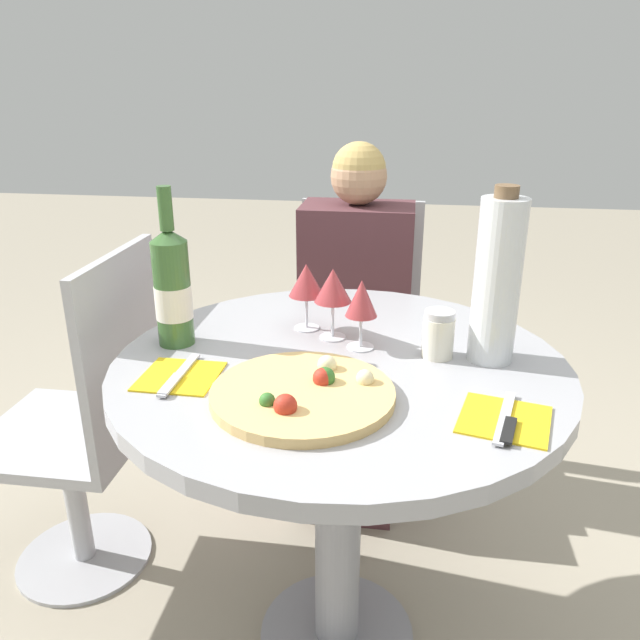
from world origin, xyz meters
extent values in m
plane|color=#9E937F|center=(0.00, 0.00, 0.00)|extent=(12.00, 12.00, 0.00)
cylinder|color=gray|center=(0.00, 0.00, 0.01)|extent=(0.39, 0.39, 0.02)
cylinder|color=gray|center=(0.00, 0.00, 0.38)|extent=(0.11, 0.11, 0.72)
cylinder|color=#9E9EA3|center=(0.00, 0.00, 0.76)|extent=(0.96, 0.96, 0.04)
cylinder|color=#ADADB2|center=(-0.03, 0.77, 0.01)|extent=(0.38, 0.38, 0.01)
cylinder|color=#ADADB2|center=(-0.03, 0.77, 0.21)|extent=(0.06, 0.06, 0.41)
cube|color=#ADADB2|center=(-0.03, 0.77, 0.43)|extent=(0.43, 0.43, 0.03)
cube|color=#ADADB2|center=(-0.03, 0.97, 0.69)|extent=(0.43, 0.02, 0.50)
cube|color=#512D33|center=(-0.03, 0.60, 0.22)|extent=(0.30, 0.35, 0.44)
cube|color=#512D33|center=(-0.03, 0.77, 0.70)|extent=(0.36, 0.23, 0.52)
sphere|color=tan|center=(-0.03, 0.77, 1.05)|extent=(0.18, 0.18, 0.18)
sphere|color=tan|center=(-0.03, 0.77, 1.07)|extent=(0.17, 0.17, 0.17)
cylinder|color=#ADADB2|center=(-0.77, 0.17, 0.01)|extent=(0.38, 0.38, 0.01)
cylinder|color=#ADADB2|center=(-0.77, 0.17, 0.21)|extent=(0.06, 0.06, 0.41)
cube|color=#ADADB2|center=(-0.77, 0.17, 0.43)|extent=(0.43, 0.43, 0.03)
cube|color=#ADADB2|center=(-0.57, 0.17, 0.69)|extent=(0.02, 0.43, 0.50)
cylinder|color=#DBB26B|center=(-0.05, -0.18, 0.79)|extent=(0.34, 0.34, 0.02)
sphere|color=beige|center=(-0.02, -0.08, 0.81)|extent=(0.04, 0.04, 0.04)
sphere|color=#B22D1E|center=(-0.07, -0.26, 0.81)|extent=(0.04, 0.04, 0.04)
sphere|color=#336B28|center=(-0.01, -0.14, 0.81)|extent=(0.04, 0.04, 0.04)
sphere|color=beige|center=(0.06, -0.13, 0.81)|extent=(0.03, 0.03, 0.03)
sphere|color=#336B28|center=(-0.10, -0.24, 0.80)|extent=(0.03, 0.03, 0.03)
sphere|color=#B22D1E|center=(-0.02, -0.14, 0.81)|extent=(0.04, 0.04, 0.04)
cylinder|color=#38602D|center=(-0.37, 0.04, 0.89)|extent=(0.08, 0.08, 0.23)
cone|color=#38602D|center=(-0.37, 0.04, 1.03)|extent=(0.08, 0.08, 0.03)
cylinder|color=#38602D|center=(-0.37, 0.04, 1.08)|extent=(0.03, 0.03, 0.09)
cylinder|color=silver|center=(-0.37, 0.04, 0.88)|extent=(0.08, 0.08, 0.07)
cylinder|color=silver|center=(0.31, 0.05, 0.95)|extent=(0.09, 0.09, 0.34)
cylinder|color=brown|center=(0.31, 0.05, 1.13)|extent=(0.05, 0.05, 0.02)
cylinder|color=silver|center=(0.20, 0.05, 0.82)|extent=(0.07, 0.07, 0.09)
cylinder|color=#B2B2B7|center=(0.20, 0.05, 0.87)|extent=(0.06, 0.06, 0.02)
cylinder|color=silver|center=(-0.10, 0.17, 0.78)|extent=(0.06, 0.06, 0.00)
cylinder|color=silver|center=(-0.10, 0.17, 0.82)|extent=(0.01, 0.01, 0.08)
cone|color=#9E383D|center=(-0.10, 0.17, 0.90)|extent=(0.08, 0.08, 0.08)
cylinder|color=silver|center=(0.04, 0.07, 0.78)|extent=(0.06, 0.06, 0.00)
cylinder|color=silver|center=(0.04, 0.07, 0.82)|extent=(0.01, 0.01, 0.07)
cone|color=#9E383D|center=(0.04, 0.07, 0.89)|extent=(0.07, 0.07, 0.08)
cylinder|color=silver|center=(-0.03, 0.12, 0.78)|extent=(0.06, 0.06, 0.00)
cylinder|color=silver|center=(-0.03, 0.12, 0.82)|extent=(0.01, 0.01, 0.08)
cone|color=#9E383D|center=(-0.03, 0.12, 0.90)|extent=(0.08, 0.08, 0.08)
cube|color=gold|center=(-0.31, -0.13, 0.78)|extent=(0.15, 0.15, 0.00)
cube|color=silver|center=(-0.31, -0.13, 0.79)|extent=(0.02, 0.19, 0.00)
cube|color=silver|center=(-0.31, -0.17, 0.79)|extent=(0.02, 0.09, 0.00)
cube|color=gold|center=(0.31, -0.21, 0.78)|extent=(0.18, 0.18, 0.00)
cube|color=silver|center=(0.31, -0.21, 0.79)|extent=(0.06, 0.19, 0.00)
cube|color=black|center=(0.31, -0.25, 0.79)|extent=(0.04, 0.09, 0.00)
camera|label=1|loc=(0.13, -1.19, 1.33)|focal=35.00mm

